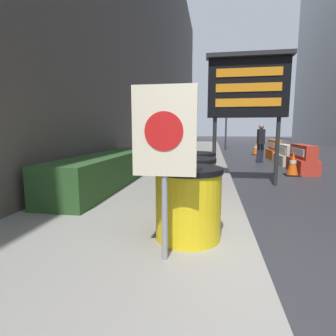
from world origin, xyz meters
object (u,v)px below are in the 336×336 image
(barrel_drum_middle, at_px, (190,185))
(message_board, at_px, (248,88))
(jersey_barrier_red_striped, at_px, (302,160))
(traffic_cone_mid, at_px, (256,148))
(pedestrian_worker, at_px, (261,140))
(warning_sign, at_px, (164,143))
(barrel_drum_back, at_px, (195,174))
(traffic_light_near_curb, at_px, (227,108))
(barrel_drum_foreground, at_px, (188,203))
(jersey_barrier_orange_far, at_px, (274,151))
(traffic_cone_far, at_px, (289,153))
(traffic_cone_near, at_px, (293,164))
(jersey_barrier_cream, at_px, (285,156))

(barrel_drum_middle, relative_size, message_board, 0.26)
(jersey_barrier_red_striped, height_order, traffic_cone_mid, jersey_barrier_red_striped)
(traffic_cone_mid, xyz_separation_m, pedestrian_worker, (-0.42, -3.85, 0.63))
(warning_sign, bearing_deg, traffic_cone_mid, 77.70)
(barrel_drum_back, xyz_separation_m, traffic_light_near_curb, (1.25, 14.57, 2.45))
(barrel_drum_foreground, xyz_separation_m, message_board, (1.10, 4.04, 1.88))
(jersey_barrier_red_striped, relative_size, jersey_barrier_orange_far, 1.05)
(barrel_drum_back, relative_size, traffic_cone_far, 1.22)
(traffic_cone_near, distance_m, traffic_light_near_curb, 11.37)
(jersey_barrier_orange_far, bearing_deg, traffic_cone_near, -95.82)
(barrel_drum_middle, distance_m, jersey_barrier_red_striped, 6.31)
(jersey_barrier_red_striped, xyz_separation_m, jersey_barrier_orange_far, (0.00, 4.15, 0.00))
(jersey_barrier_cream, relative_size, pedestrian_worker, 1.04)
(barrel_drum_middle, bearing_deg, message_board, 68.92)
(message_board, height_order, traffic_light_near_curb, traffic_light_near_curb)
(jersey_barrier_cream, xyz_separation_m, traffic_cone_far, (0.65, 1.77, -0.02))
(barrel_drum_foreground, relative_size, jersey_barrier_cream, 0.48)
(barrel_drum_middle, height_order, message_board, message_board)
(traffic_cone_near, height_order, traffic_cone_far, traffic_cone_near)
(barrel_drum_foreground, distance_m, traffic_cone_near, 6.31)
(warning_sign, relative_size, traffic_light_near_curb, 0.40)
(traffic_cone_near, bearing_deg, barrel_drum_back, -127.79)
(traffic_light_near_curb, bearing_deg, jersey_barrier_cream, -75.71)
(message_board, distance_m, traffic_cone_near, 3.13)
(barrel_drum_back, height_order, traffic_cone_near, barrel_drum_back)
(warning_sign, height_order, jersey_barrier_cream, warning_sign)
(warning_sign, bearing_deg, barrel_drum_back, 87.46)
(jersey_barrier_red_striped, xyz_separation_m, traffic_cone_mid, (-0.50, 6.43, -0.04))
(traffic_cone_near, bearing_deg, jersey_barrier_orange_far, 84.18)
(jersey_barrier_red_striped, bearing_deg, pedestrian_worker, 109.70)
(warning_sign, xyz_separation_m, message_board, (1.27, 4.61, 1.16))
(message_board, bearing_deg, barrel_drum_foreground, -105.19)
(jersey_barrier_red_striped, bearing_deg, traffic_cone_far, 80.66)
(barrel_drum_foreground, xyz_separation_m, jersey_barrier_red_striped, (3.25, 6.40, -0.16))
(barrel_drum_back, bearing_deg, traffic_cone_near, 52.21)
(warning_sign, height_order, traffic_cone_near, warning_sign)
(barrel_drum_foreground, distance_m, barrel_drum_middle, 1.03)
(message_board, relative_size, jersey_barrier_cream, 1.88)
(traffic_cone_far, bearing_deg, barrel_drum_middle, -113.06)
(jersey_barrier_red_striped, relative_size, traffic_cone_mid, 2.25)
(jersey_barrier_cream, relative_size, traffic_cone_far, 2.54)
(jersey_barrier_red_striped, relative_size, pedestrian_worker, 1.01)
(barrel_drum_foreground, xyz_separation_m, jersey_barrier_orange_far, (3.25, 10.55, -0.16))
(traffic_cone_mid, bearing_deg, message_board, -100.62)
(barrel_drum_back, xyz_separation_m, traffic_cone_near, (2.81, 3.63, -0.20))
(traffic_cone_near, xyz_separation_m, traffic_cone_far, (1.14, 4.65, -0.03))
(jersey_barrier_red_striped, xyz_separation_m, traffic_cone_near, (-0.50, -0.72, -0.04))
(jersey_barrier_orange_far, xyz_separation_m, traffic_light_near_curb, (-2.06, 6.07, 2.61))
(traffic_light_near_curb, bearing_deg, jersey_barrier_red_striped, -78.63)
(barrel_drum_back, bearing_deg, barrel_drum_foreground, -88.30)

